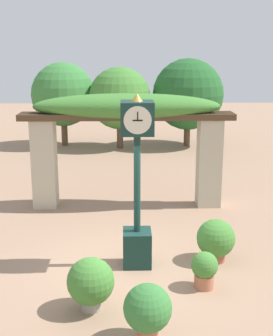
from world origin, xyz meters
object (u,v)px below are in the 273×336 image
potted_plant_near_left (91,282)px  potted_plant_far_right (204,269)px  potted_plant_near_right (216,239)px  pedestal_clock (137,182)px  potted_plant_far_left (148,310)px

potted_plant_near_left → potted_plant_far_right: 2.16m
potted_plant_near_right → pedestal_clock: bearing=-175.1°
pedestal_clock → potted_plant_far_right: 2.10m
potted_plant_near_left → potted_plant_far_left: (0.91, -0.92, 0.03)m
pedestal_clock → potted_plant_far_left: size_ratio=3.76×
potted_plant_near_right → potted_plant_far_right: bearing=-110.4°
pedestal_clock → potted_plant_near_left: bearing=-115.9°
potted_plant_near_right → potted_plant_far_left: 3.16m
pedestal_clock → potted_plant_near_left: pedestal_clock is taller
potted_plant_near_left → potted_plant_far_left: potted_plant_far_left is taller
potted_plant_near_left → pedestal_clock: bearing=64.1°
potted_plant_near_left → potted_plant_far_right: (2.04, 0.71, -0.13)m
potted_plant_near_left → potted_plant_near_right: size_ratio=1.03×
pedestal_clock → potted_plant_near_right: 2.09m
pedestal_clock → potted_plant_far_right: pedestal_clock is taller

